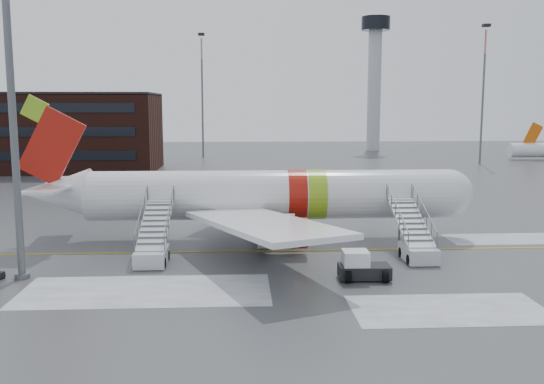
{
  "coord_description": "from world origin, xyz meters",
  "views": [
    {
      "loc": [
        -0.64,
        -43.31,
        10.39
      ],
      "look_at": [
        1.71,
        1.03,
        4.0
      ],
      "focal_mm": 40.0,
      "sensor_mm": 36.0,
      "label": 1
    }
  ],
  "objects": [
    {
      "name": "light_mast_near",
      "position": [
        -13.87,
        -7.03,
        14.02
      ],
      "size": [
        1.2,
        1.2,
        27.21
      ],
      "color": "#595B60",
      "rests_on": "ground"
    },
    {
      "name": "airstair_aft",
      "position": [
        -6.49,
        -3.5,
        1.06
      ],
      "size": [
        2.05,
        7.7,
        3.48
      ],
      "color": "#B8BBC0",
      "rests_on": "ground"
    },
    {
      "name": "ground",
      "position": [
        0.0,
        0.0,
        0.0
      ],
      "size": [
        260.0,
        260.0,
        0.0
      ],
      "primitive_type": "plane",
      "color": "#494C4F",
      "rests_on": "ground"
    },
    {
      "name": "airliner",
      "position": [
        0.76,
        3.03,
        3.42
      ],
      "size": [
        35.03,
        32.97,
        11.18
      ],
      "color": "white",
      "rests_on": "ground"
    },
    {
      "name": "control_tower",
      "position": [
        30.0,
        95.0,
        18.75
      ],
      "size": [
        6.4,
        6.4,
        30.0
      ],
      "color": "#B2B5BA",
      "rests_on": "ground"
    },
    {
      "name": "light_mast_far_ne",
      "position": [
        42.0,
        62.0,
        13.84
      ],
      "size": [
        1.2,
        1.2,
        24.25
      ],
      "color": "#595B60",
      "rests_on": "ground"
    },
    {
      "name": "pushback_tug",
      "position": [
        6.57,
        -8.32,
        0.77
      ],
      "size": [
        3.1,
        2.35,
        1.75
      ],
      "color": "black",
      "rests_on": "ground"
    },
    {
      "name": "airstair_fwd",
      "position": [
        11.29,
        -3.5,
        1.06
      ],
      "size": [
        2.05,
        7.7,
        3.48
      ],
      "color": "silver",
      "rests_on": "ground"
    },
    {
      "name": "light_mast_far_n",
      "position": [
        -8.0,
        78.0,
        13.84
      ],
      "size": [
        1.2,
        1.2,
        24.25
      ],
      "color": "#595B60",
      "rests_on": "ground"
    }
  ]
}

